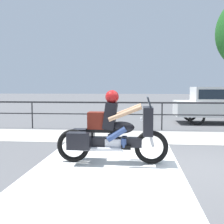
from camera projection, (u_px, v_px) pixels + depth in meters
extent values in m
plane|color=#565659|center=(181.00, 167.00, 5.81)|extent=(120.00, 120.00, 0.00)
cube|color=#A8A59E|center=(166.00, 137.00, 9.18)|extent=(44.00, 2.40, 0.01)
cube|color=silver|center=(107.00, 167.00, 5.76)|extent=(3.00, 6.00, 0.01)
cube|color=#232326|center=(162.00, 103.00, 10.62)|extent=(36.00, 0.04, 0.06)
cube|color=#232326|center=(162.00, 115.00, 10.66)|extent=(36.00, 0.03, 0.04)
cylinder|color=#232326|center=(32.00, 115.00, 11.14)|extent=(0.05, 0.05, 1.07)
cylinder|color=#232326|center=(162.00, 116.00, 10.66)|extent=(0.05, 0.05, 1.07)
torus|color=black|center=(151.00, 147.00, 5.99)|extent=(0.73, 0.11, 0.73)
torus|color=black|center=(73.00, 146.00, 6.15)|extent=(0.73, 0.11, 0.73)
cube|color=black|center=(112.00, 142.00, 6.06)|extent=(1.29, 0.22, 0.20)
cube|color=silver|center=(113.00, 144.00, 6.06)|extent=(0.34, 0.26, 0.26)
ellipsoid|color=black|center=(121.00, 127.00, 6.01)|extent=(0.57, 0.30, 0.26)
cube|color=black|center=(104.00, 130.00, 6.05)|extent=(0.75, 0.28, 0.08)
cube|color=black|center=(148.00, 121.00, 5.94)|extent=(0.20, 0.61, 0.59)
cube|color=#1E232B|center=(149.00, 102.00, 5.91)|extent=(0.10, 0.52, 0.24)
cylinder|color=silver|center=(141.00, 118.00, 5.95)|extent=(0.04, 0.70, 0.04)
cylinder|color=silver|center=(101.00, 149.00, 5.93)|extent=(0.93, 0.09, 0.09)
cube|color=black|center=(79.00, 141.00, 5.88)|extent=(0.48, 0.28, 0.35)
cube|color=black|center=(83.00, 137.00, 6.35)|extent=(0.48, 0.28, 0.35)
cylinder|color=silver|center=(150.00, 134.00, 5.96)|extent=(0.19, 0.06, 0.56)
cube|color=black|center=(110.00, 116.00, 6.01)|extent=(0.32, 0.36, 0.59)
sphere|color=tan|center=(112.00, 98.00, 5.97)|extent=(0.23, 0.23, 0.23)
sphere|color=#B21919|center=(112.00, 97.00, 5.97)|extent=(0.29, 0.29, 0.29)
cylinder|color=#33477A|center=(117.00, 134.00, 5.88)|extent=(0.44, 0.13, 0.34)
cylinder|color=#33477A|center=(124.00, 143.00, 5.88)|extent=(0.11, 0.11, 0.19)
cube|color=black|center=(126.00, 147.00, 5.89)|extent=(0.20, 0.10, 0.09)
cylinder|color=#33477A|center=(118.00, 132.00, 6.18)|extent=(0.44, 0.13, 0.34)
cylinder|color=#33477A|center=(124.00, 140.00, 6.18)|extent=(0.11, 0.11, 0.19)
cube|color=black|center=(127.00, 144.00, 6.18)|extent=(0.20, 0.10, 0.09)
cylinder|color=tan|center=(125.00, 113.00, 5.67)|extent=(0.70, 0.09, 0.35)
cylinder|color=tan|center=(126.00, 111.00, 6.27)|extent=(0.70, 0.09, 0.35)
cube|color=maroon|center=(96.00, 120.00, 6.05)|extent=(0.35, 0.31, 0.36)
cube|color=silver|center=(224.00, 108.00, 12.60)|extent=(4.36, 1.80, 0.66)
cube|color=silver|center=(219.00, 94.00, 12.56)|extent=(2.27, 1.58, 0.63)
cube|color=#19232D|center=(219.00, 94.00, 12.56)|extent=(2.09, 1.62, 0.41)
torus|color=black|center=(197.00, 117.00, 11.93)|extent=(0.70, 0.11, 0.70)
torus|color=black|center=(190.00, 114.00, 13.57)|extent=(0.70, 0.11, 0.70)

